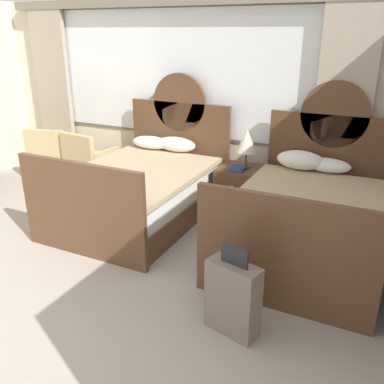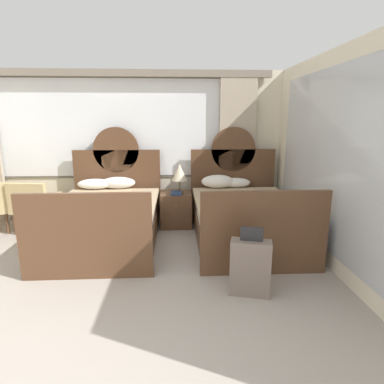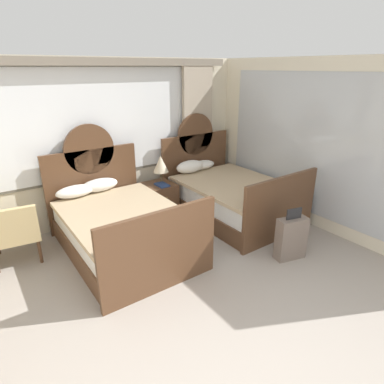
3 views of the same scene
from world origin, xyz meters
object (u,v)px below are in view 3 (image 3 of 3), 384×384
bed_near_mirror (229,195)px  table_lamp_on_nightstand (161,164)px  book_on_nightstand (162,185)px  nightstand_between_beds (159,200)px  armchair_by_window_left (14,230)px  bed_near_window (121,227)px  suitcase_on_floor (291,238)px

bed_near_mirror → table_lamp_on_nightstand: (-0.98, 0.74, 0.57)m
bed_near_mirror → book_on_nightstand: (-1.04, 0.61, 0.24)m
nightstand_between_beds → armchair_by_window_left: (-2.35, -0.16, 0.18)m
nightstand_between_beds → bed_near_window: bearing=-145.7°
bed_near_mirror → armchair_by_window_left: bed_near_mirror is taller
table_lamp_on_nightstand → armchair_by_window_left: (-2.42, -0.18, -0.47)m
nightstand_between_beds → book_on_nightstand: size_ratio=2.33×
nightstand_between_beds → book_on_nightstand: 0.33m
nightstand_between_beds → suitcase_on_floor: (0.79, -2.30, 0.01)m
bed_near_mirror → table_lamp_on_nightstand: bearing=143.0°
armchair_by_window_left → suitcase_on_floor: 3.81m
bed_near_window → bed_near_mirror: bearing=-0.0°
bed_near_window → book_on_nightstand: size_ratio=8.66×
bed_near_window → table_lamp_on_nightstand: 1.46m
nightstand_between_beds → table_lamp_on_nightstand: bearing=13.4°
table_lamp_on_nightstand → book_on_nightstand: 0.36m
bed_near_mirror → nightstand_between_beds: 1.27m
bed_near_window → book_on_nightstand: bearing=30.0°
nightstand_between_beds → armchair_by_window_left: armchair_by_window_left is taller
bed_near_window → nightstand_between_beds: 1.28m
bed_near_window → book_on_nightstand: 1.25m
bed_near_window → nightstand_between_beds: (1.05, 0.72, -0.08)m
table_lamp_on_nightstand → armchair_by_window_left: 2.47m
book_on_nightstand → armchair_by_window_left: armchair_by_window_left is taller
armchair_by_window_left → bed_near_window: bearing=-23.2°
nightstand_between_beds → suitcase_on_floor: bearing=-71.2°
bed_near_window → table_lamp_on_nightstand: (1.12, 0.74, 0.57)m
bed_near_window → nightstand_between_beds: size_ratio=3.73×
bed_near_window → armchair_by_window_left: bed_near_window is taller
book_on_nightstand → bed_near_mirror: bearing=-30.6°
book_on_nightstand → armchair_by_window_left: 2.37m
book_on_nightstand → armchair_by_window_left: (-2.36, -0.06, -0.14)m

